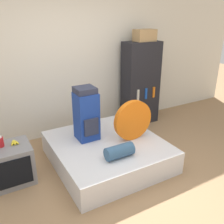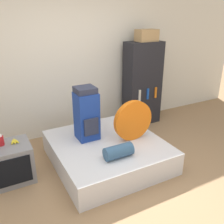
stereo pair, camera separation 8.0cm
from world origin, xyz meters
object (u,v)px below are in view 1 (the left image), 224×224
(tent_bag, at_px, (133,120))
(cardboard_box, at_px, (145,35))
(backpack, at_px, (86,114))
(bookshelf, at_px, (140,84))
(sleeping_roll, at_px, (119,151))
(television, at_px, (11,164))
(canister, at_px, (0,142))

(tent_bag, bearing_deg, cardboard_box, 48.63)
(backpack, bearing_deg, bookshelf, 26.12)
(tent_bag, xyz_separation_m, sleeping_roll, (-0.43, -0.34, -0.21))
(sleeping_roll, distance_m, bookshelf, 1.98)
(television, relative_size, canister, 3.85)
(television, distance_m, bookshelf, 2.75)
(sleeping_roll, bearing_deg, bookshelf, 46.81)
(backpack, bearing_deg, canister, 178.76)
(tent_bag, relative_size, television, 1.12)
(television, bearing_deg, sleeping_roll, -27.60)
(television, height_order, cardboard_box, cardboard_box)
(tent_bag, height_order, cardboard_box, cardboard_box)
(sleeping_roll, height_order, canister, canister)
(television, relative_size, cardboard_box, 1.40)
(bookshelf, distance_m, cardboard_box, 0.90)
(cardboard_box, bearing_deg, tent_bag, -131.37)
(sleeping_roll, bearing_deg, television, 152.40)
(bookshelf, bearing_deg, canister, -165.32)
(backpack, relative_size, bookshelf, 0.49)
(backpack, height_order, television, backpack)
(canister, relative_size, bookshelf, 0.09)
(tent_bag, bearing_deg, backpack, 148.29)
(backpack, height_order, sleeping_roll, backpack)
(tent_bag, xyz_separation_m, canister, (-1.76, 0.38, -0.06))
(cardboard_box, bearing_deg, sleeping_roll, -134.28)
(sleeping_roll, xyz_separation_m, television, (-1.25, 0.66, -0.17))
(sleeping_roll, distance_m, canister, 1.52)
(sleeping_roll, xyz_separation_m, canister, (-1.33, 0.72, 0.16))
(tent_bag, bearing_deg, bookshelf, 50.14)
(backpack, height_order, canister, backpack)
(television, xyz_separation_m, canister, (-0.08, 0.07, 0.32))
(bookshelf, relative_size, cardboard_box, 4.16)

